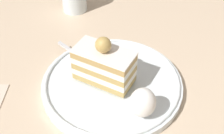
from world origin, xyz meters
TOP-DOWN VIEW (x-y plane):
  - ground_plane at (0.00, 0.00)m, footprint 2.40×2.40m
  - dessert_plate at (0.02, -0.01)m, footprint 0.25×0.25m
  - cake_slice at (0.03, 0.00)m, footprint 0.11×0.09m
  - whipped_cream_dollop at (-0.07, 0.00)m, footprint 0.04×0.04m
  - fork at (0.11, 0.00)m, footprint 0.11×0.02m

SIDE VIEW (x-z plane):
  - ground_plane at x=0.00m, z-range 0.00..0.00m
  - dessert_plate at x=0.02m, z-range 0.00..0.02m
  - fork at x=0.11m, z-range 0.02..0.02m
  - whipped_cream_dollop at x=-0.07m, z-range 0.02..0.07m
  - cake_slice at x=0.03m, z-range 0.01..0.10m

